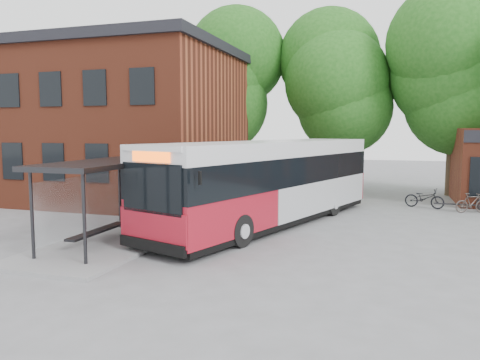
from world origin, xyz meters
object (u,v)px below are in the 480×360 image
(city_bus, at_px, (271,183))
(bus_shelter, at_px, (105,204))
(bicycle_0, at_px, (424,198))
(bicycle_1, at_px, (472,203))

(city_bus, bearing_deg, bus_shelter, -111.36)
(bicycle_0, bearing_deg, bus_shelter, 154.48)
(bicycle_0, bearing_deg, city_bus, 151.91)
(bus_shelter, xyz_separation_m, bicycle_1, (12.83, 10.81, -0.98))
(bus_shelter, distance_m, city_bus, 6.93)
(city_bus, xyz_separation_m, bicycle_0, (6.40, 6.32, -1.22))
(bus_shelter, height_order, city_bus, city_bus)
(city_bus, distance_m, bicycle_0, 9.08)
(bus_shelter, bearing_deg, bicycle_0, 47.24)
(bicycle_1, bearing_deg, bicycle_0, 46.90)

